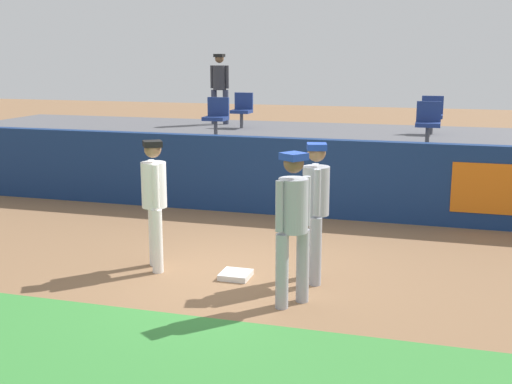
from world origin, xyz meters
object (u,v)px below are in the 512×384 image
object	(u,v)px
first_base	(236,275)
seat_back_right	(432,113)
player_fielder_home	(154,196)
seat_back_left	(242,108)
seat_front_left	(217,115)
player_runner_visitor	(316,202)
spectator_hooded	(220,84)
seat_front_right	(428,121)
player_coach_visitor	(293,218)

from	to	relation	value
first_base	seat_back_right	bearing A→B (deg)	71.20
player_fielder_home	seat_back_right	xyz separation A→B (m)	(3.57, 6.86, 0.67)
seat_back_left	seat_front_left	distance (m)	1.80
player_fielder_home	seat_back_left	distance (m)	6.95
first_base	player_runner_visitor	bearing A→B (deg)	10.70
seat_back_right	spectator_hooded	world-z (taller)	spectator_hooded
seat_back_left	seat_front_right	size ratio (longest dim) A/B	1.00
seat_back_left	seat_front_left	bearing A→B (deg)	-90.53
spectator_hooded	seat_back_left	bearing A→B (deg)	141.55
player_fielder_home	player_coach_visitor	world-z (taller)	player_coach_visitor
player_fielder_home	player_runner_visitor	size ratio (longest dim) A/B	0.98
player_fielder_home	seat_back_left	xyz separation A→B (m)	(-0.86, 6.86, 0.66)
player_runner_visitor	seat_front_left	world-z (taller)	seat_front_left
seat_back_left	player_coach_visitor	bearing A→B (deg)	-68.38
seat_back_right	seat_front_left	world-z (taller)	same
player_coach_visitor	first_base	bearing A→B (deg)	-92.17
player_runner_visitor	seat_back_right	size ratio (longest dim) A/B	2.23
seat_front_left	spectator_hooded	distance (m)	2.64
player_coach_visitor	seat_front_left	bearing A→B (deg)	-117.59
player_fielder_home	spectator_hooded	world-z (taller)	spectator_hooded
first_base	seat_front_right	xyz separation A→B (m)	(2.33, 5.13, 1.69)
player_fielder_home	player_runner_visitor	distance (m)	2.27
player_runner_visitor	seat_back_left	world-z (taller)	seat_back_left
seat_front_right	player_runner_visitor	bearing A→B (deg)	-104.46
player_coach_visitor	player_fielder_home	bearing A→B (deg)	-75.16
player_runner_visitor	seat_back_left	xyz separation A→B (m)	(-3.13, 6.73, 0.64)
seat_back_left	spectator_hooded	size ratio (longest dim) A/B	0.48
seat_front_right	player_coach_visitor	bearing A→B (deg)	-103.11
player_runner_visitor	seat_front_right	size ratio (longest dim) A/B	2.23
first_base	seat_front_right	size ratio (longest dim) A/B	0.48
seat_back_right	spectator_hooded	distance (m)	5.30
player_runner_visitor	player_coach_visitor	distance (m)	0.93
seat_back_right	spectator_hooded	size ratio (longest dim) A/B	0.48
seat_back_right	seat_front_left	bearing A→B (deg)	-157.95
player_fielder_home	player_runner_visitor	world-z (taller)	player_runner_visitor
player_fielder_home	seat_front_right	distance (m)	6.21
seat_back_right	seat_front_left	distance (m)	4.80
player_coach_visitor	seat_back_right	size ratio (longest dim) A/B	2.24
player_runner_visitor	spectator_hooded	bearing A→B (deg)	-166.42
seat_front_right	seat_back_left	bearing A→B (deg)	157.74
seat_front_left	seat_front_right	bearing A→B (deg)	-0.00
seat_front_left	spectator_hooded	size ratio (longest dim) A/B	0.48
player_coach_visitor	seat_front_left	distance (m)	6.63
player_runner_visitor	seat_front_right	distance (m)	5.13
player_coach_visitor	player_runner_visitor	bearing A→B (deg)	-150.85
seat_back_right	seat_front_left	size ratio (longest dim) A/B	1.00
seat_front_left	seat_back_left	bearing A→B (deg)	89.47
seat_back_right	player_runner_visitor	bearing A→B (deg)	-100.95
first_base	seat_back_left	distance (m)	7.42
player_fielder_home	spectator_hooded	distance (m)	7.80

